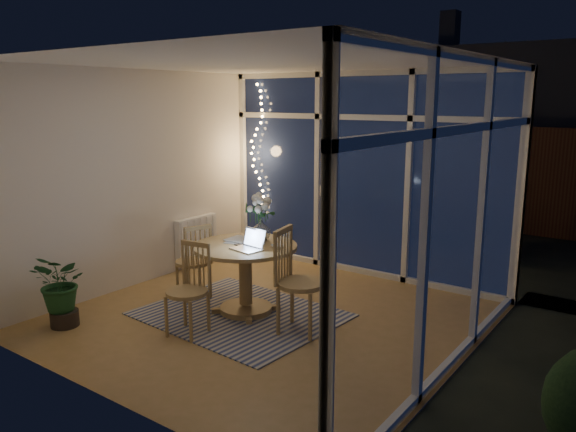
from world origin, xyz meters
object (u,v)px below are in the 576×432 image
object	(u,v)px
potted_plant	(62,290)
chair_left	(193,260)
chair_front	(187,290)
chair_right	(301,281)
dining_table	(246,279)
laptop	(246,239)
flower_vase	(261,230)

from	to	relation	value
potted_plant	chair_left	bearing A→B (deg)	71.05
chair_front	potted_plant	bearing A→B (deg)	-162.13
chair_left	chair_right	xyz separation A→B (m)	(1.56, -0.09, 0.08)
chair_right	potted_plant	bearing A→B (deg)	110.55
dining_table	chair_right	size ratio (longest dim) A/B	1.04
chair_left	chair_right	world-z (taller)	chair_right
laptop	dining_table	bearing A→B (deg)	143.76
chair_right	chair_front	bearing A→B (deg)	117.10
chair_front	flower_vase	xyz separation A→B (m)	(0.08, 1.05, 0.40)
laptop	potted_plant	size ratio (longest dim) A/B	0.40
chair_right	laptop	world-z (taller)	chair_right
chair_left	potted_plant	bearing A→B (deg)	1.64
dining_table	chair_left	xyz separation A→B (m)	(-0.78, -0.00, 0.07)
chair_right	flower_vase	bearing A→B (deg)	53.46
chair_right	laptop	bearing A→B (deg)	83.60
flower_vase	potted_plant	xyz separation A→B (m)	(-1.25, -1.64, -0.48)
chair_left	laptop	world-z (taller)	laptop
chair_left	flower_vase	xyz separation A→B (m)	(0.78, 0.28, 0.41)
dining_table	potted_plant	xyz separation A→B (m)	(-1.25, -1.36, 0.00)
dining_table	chair_right	xyz separation A→B (m)	(0.78, -0.09, 0.15)
flower_vase	potted_plant	world-z (taller)	flower_vase
potted_plant	chair_right	bearing A→B (deg)	32.18
chair_front	flower_vase	bearing A→B (deg)	76.81
laptop	flower_vase	world-z (taller)	laptop
potted_plant	laptop	bearing A→B (deg)	41.19
dining_table	flower_vase	size ratio (longest dim) A/B	5.24
chair_front	laptop	world-z (taller)	laptop
laptop	potted_plant	bearing A→B (deg)	-129.22
chair_left	laptop	bearing A→B (deg)	101.75
dining_table	potted_plant	world-z (taller)	potted_plant
chair_front	laptop	size ratio (longest dim) A/B	2.98
dining_table	chair_left	world-z (taller)	chair_left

